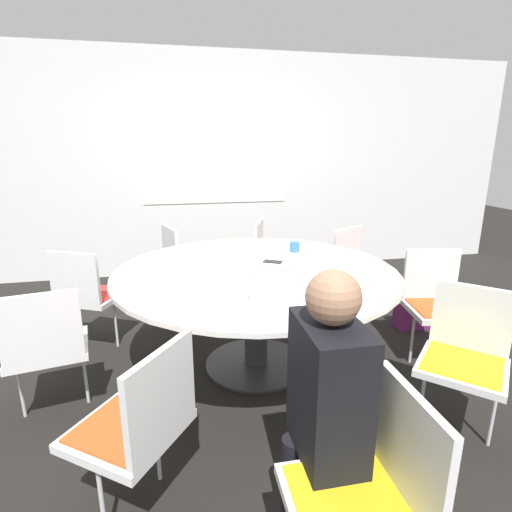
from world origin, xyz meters
name	(u,v)px	position (x,y,z in m)	size (l,w,h in m)	color
ground_plane	(256,364)	(0.00, 0.00, 0.00)	(16.00, 16.00, 0.00)	black
wall_back	(215,166)	(0.00, 2.46, 1.35)	(8.00, 0.07, 2.70)	silver
conference_table	(256,286)	(0.00, 0.00, 0.63)	(1.99, 1.99, 0.76)	#333333
chair_0	(370,487)	(0.04, -1.66, 0.50)	(0.43, 0.45, 0.84)	white
chair_1	(465,350)	(1.01, -0.92, 0.50)	(0.61, 0.61, 0.84)	white
chair_2	(436,298)	(1.35, -0.18, 0.50)	(0.51, 0.49, 0.84)	white
chair_3	(358,265)	(1.15, 0.73, 0.50)	(0.59, 0.58, 0.84)	white
chair_4	(271,254)	(0.43, 1.29, 0.50)	(0.55, 0.56, 0.84)	white
chair_5	(183,260)	(-0.48, 1.28, 0.50)	(0.53, 0.55, 0.84)	white
chair_6	(87,291)	(-1.25, 0.53, 0.50)	(0.58, 0.57, 0.84)	white
chair_7	(46,342)	(-1.32, -0.33, 0.50)	(0.51, 0.50, 0.84)	white
chair_8	(139,419)	(-0.74, -1.14, 0.50)	(0.60, 0.60, 0.84)	white
person_0	(324,397)	(-0.04, -1.42, 0.70)	(0.26, 0.36, 1.19)	black
laptop	(276,291)	(-0.01, -0.59, 0.81)	(0.33, 0.24, 0.21)	silver
coffee_cup	(295,247)	(0.42, 0.42, 0.80)	(0.08, 0.08, 0.08)	#33669E
cell_phone	(273,262)	(0.16, 0.16, 0.76)	(0.16, 0.13, 0.01)	black
handbag	(415,313)	(1.55, 0.34, 0.14)	(0.36, 0.16, 0.28)	#661E56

